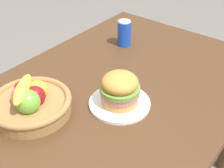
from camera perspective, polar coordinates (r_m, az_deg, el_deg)
name	(u,v)px	position (r m, az deg, el deg)	size (l,w,h in m)	color
dining_table	(110,113)	(1.24, -0.43, -5.47)	(1.40, 0.90, 0.75)	#4C301C
plate	(120,103)	(1.11, 1.45, -3.66)	(0.23, 0.23, 0.01)	white
sandwich	(120,89)	(1.07, 1.50, -0.90)	(0.14, 0.14, 0.12)	tan
soda_can	(124,33)	(1.48, 2.32, 9.59)	(0.07, 0.07, 0.13)	blue
fruit_basket	(30,102)	(1.09, -15.24, -3.26)	(0.29, 0.29, 0.14)	#9E7542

